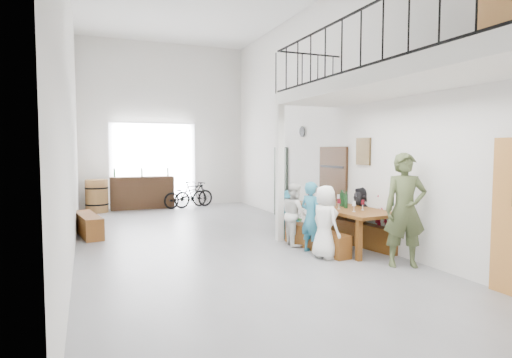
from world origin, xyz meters
name	(u,v)px	position (x,y,z in m)	size (l,w,h in m)	color
floor	(215,241)	(0.00, 0.00, 0.00)	(12.00, 12.00, 0.00)	slate
room_walls	(214,71)	(0.00, 0.00, 3.55)	(12.00, 12.00, 12.00)	white
gateway_portal	(154,165)	(-0.40, 5.94, 1.40)	(2.80, 0.08, 2.80)	white
right_wall_decor	(377,160)	(2.70, -1.87, 1.74)	(0.07, 8.28, 5.07)	#AF6E2E
balcony	(391,84)	(1.98, -3.13, 2.96)	(1.52, 5.62, 4.00)	white
tasting_table	(340,211)	(2.20, -1.39, 0.71)	(1.24, 2.58, 0.79)	brown
bench_inner	(316,239)	(1.59, -1.48, 0.21)	(0.29, 1.83, 0.42)	brown
bench_wall	(355,233)	(2.57, -1.37, 0.24)	(0.27, 2.06, 0.47)	brown
tableware	(335,199)	(2.23, -1.15, 0.93)	(0.51, 1.66, 0.35)	black
side_bench	(88,225)	(-2.50, 1.64, 0.24)	(0.37, 1.69, 0.48)	brown
oak_barrel	(97,196)	(-2.22, 5.34, 0.51)	(0.69, 0.69, 1.01)	olive
serving_counter	(142,193)	(-0.82, 5.65, 0.53)	(2.00, 0.56, 1.05)	#3E2414
counter_bottles	(142,172)	(-0.82, 5.68, 1.19)	(1.76, 0.09, 0.28)	black
guest_left_a	(325,222)	(1.42, -2.12, 0.65)	(0.64, 0.42, 1.31)	white
guest_left_b	(311,217)	(1.41, -1.63, 0.67)	(0.49, 0.32, 1.34)	teal
guest_left_c	(295,214)	(1.40, -0.97, 0.64)	(0.62, 0.48, 1.27)	white
guest_left_d	(288,215)	(1.52, -0.42, 0.53)	(0.68, 0.39, 1.06)	teal
guest_right_a	(381,220)	(2.84, -1.85, 0.56)	(0.65, 0.27, 1.11)	#AC1D36
guest_right_b	(361,215)	(2.72, -1.36, 0.59)	(1.09, 0.35, 1.17)	black
guest_right_c	(346,214)	(2.76, -0.74, 0.53)	(0.52, 0.34, 1.06)	white
host_standing	(405,210)	(2.36, -3.06, 0.94)	(0.69, 0.45, 1.89)	#414B2A
potted_plant	(297,218)	(2.45, 0.95, 0.21)	(0.38, 0.33, 0.42)	#23541E
bicycle_near	(186,195)	(0.55, 5.36, 0.42)	(0.56, 1.60, 0.84)	black
bicycle_far	(194,194)	(0.81, 5.30, 0.44)	(0.41, 1.47, 0.88)	black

